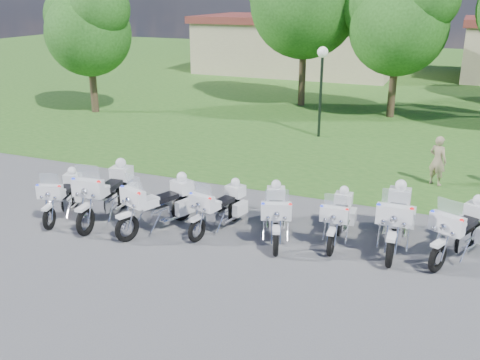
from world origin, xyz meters
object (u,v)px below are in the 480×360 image
at_px(motorcycle_4, 276,213).
at_px(bystander_a, 438,161).
at_px(motorcycle_7, 461,230).
at_px(motorcycle_0, 63,195).
at_px(motorcycle_2, 160,204).
at_px(lamp_post, 322,69).
at_px(motorcycle_3, 220,207).
at_px(motorcycle_1, 107,192).
at_px(motorcycle_5, 339,217).
at_px(motorcycle_6, 396,218).

bearing_deg(motorcycle_4, bystander_a, -140.78).
bearing_deg(motorcycle_7, motorcycle_0, 32.69).
height_order(motorcycle_7, bystander_a, motorcycle_7).
relative_size(motorcycle_0, motorcycle_2, 0.90).
height_order(lamp_post, bystander_a, lamp_post).
bearing_deg(motorcycle_3, motorcycle_1, 23.01).
bearing_deg(motorcycle_0, motorcycle_5, 175.53).
bearing_deg(motorcycle_1, motorcycle_6, -176.03).
distance_m(motorcycle_1, bystander_a, 10.11).
xyz_separation_m(motorcycle_5, lamp_post, (-2.98, 9.50, 2.24)).
height_order(motorcycle_1, bystander_a, motorcycle_1).
distance_m(motorcycle_5, lamp_post, 10.21).
relative_size(motorcycle_3, motorcycle_7, 0.95).
distance_m(motorcycle_5, motorcycle_7, 2.78).
xyz_separation_m(lamp_post, bystander_a, (4.95, -4.38, -2.05)).
distance_m(motorcycle_4, lamp_post, 10.33).
height_order(motorcycle_6, lamp_post, lamp_post).
xyz_separation_m(motorcycle_3, motorcycle_4, (1.49, 0.08, 0.03)).
bearing_deg(motorcycle_3, motorcycle_6, -157.29).
bearing_deg(motorcycle_6, motorcycle_1, 7.24).
height_order(motorcycle_5, lamp_post, lamp_post).
bearing_deg(motorcycle_7, lamp_post, -34.53).
xyz_separation_m(motorcycle_2, motorcycle_3, (1.43, 0.57, -0.08)).
distance_m(motorcycle_0, motorcycle_6, 8.71).
bearing_deg(motorcycle_5, motorcycle_2, 11.57).
relative_size(motorcycle_2, motorcycle_7, 1.03).
bearing_deg(motorcycle_2, motorcycle_3, -137.50).
xyz_separation_m(motorcycle_6, bystander_a, (0.64, 4.96, 0.06)).
xyz_separation_m(motorcycle_4, bystander_a, (3.43, 5.59, 0.15)).
relative_size(motorcycle_4, motorcycle_7, 0.97).
bearing_deg(motorcycle_5, lamp_post, -75.49).
xyz_separation_m(motorcycle_4, motorcycle_7, (4.23, 0.64, 0.04)).
distance_m(motorcycle_6, motorcycle_7, 1.45).
xyz_separation_m(motorcycle_6, motorcycle_7, (1.44, 0.01, -0.05)).
relative_size(motorcycle_5, bystander_a, 1.35).
relative_size(motorcycle_1, motorcycle_6, 1.02).
bearing_deg(bystander_a, motorcycle_2, 73.57).
bearing_deg(lamp_post, motorcycle_0, -111.32).
height_order(motorcycle_2, bystander_a, motorcycle_2).
height_order(motorcycle_1, motorcycle_5, motorcycle_1).
distance_m(motorcycle_5, bystander_a, 5.49).
bearing_deg(motorcycle_3, bystander_a, -117.70).
xyz_separation_m(motorcycle_3, motorcycle_7, (5.72, 0.72, 0.07)).
distance_m(motorcycle_2, motorcycle_4, 2.99).
distance_m(motorcycle_3, bystander_a, 7.51).
bearing_deg(motorcycle_1, bystander_a, -147.80).
height_order(motorcycle_3, lamp_post, lamp_post).
xyz_separation_m(motorcycle_5, motorcycle_7, (2.78, 0.17, 0.08)).
bearing_deg(motorcycle_6, motorcycle_5, 4.50).
bearing_deg(motorcycle_5, motorcycle_4, 15.18).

